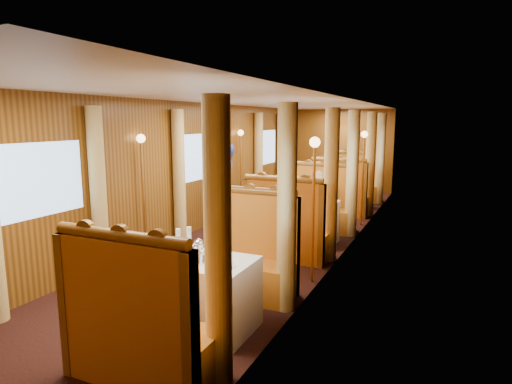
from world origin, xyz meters
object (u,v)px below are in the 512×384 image
Objects in this scene: banquette_mid_fwd at (286,233)px; teapot_right at (194,255)px; banquette_far_fwd at (339,197)px; teapot_left at (183,253)px; banquette_near_fwd at (139,333)px; table_mid at (306,222)px; steward at (224,188)px; banquette_far_aft at (357,185)px; rose_vase_mid at (305,191)px; table_far at (348,192)px; banquette_mid_aft at (322,209)px; table_near at (203,294)px; teapot_back at (199,250)px; tea_tray at (193,260)px; rose_vase_far at (350,171)px; banquette_near_aft at (245,261)px; passenger at (318,195)px; fruit_plate at (225,265)px.

banquette_mid_fwd reaches higher than teapot_right.
teapot_left is at bearing -91.61° from banquette_far_fwd.
banquette_near_fwd is 1.00m from teapot_right.
table_mid is 0.61× the size of steward.
teapot_right reaches higher than table_mid.
rose_vase_mid is (-0.04, -4.48, 0.50)m from banquette_far_aft.
banquette_mid_aft is at bearing -90.00° from table_far.
banquette_far_aft is at bearing 90.00° from banquette_mid_fwd.
table_near is 1.00× the size of table_mid.
teapot_left is at bearing -92.08° from rose_vase_mid.
banquette_mid_aft reaches higher than teapot_back.
tea_tray is at bearing -66.20° from teapot_back.
table_near is 0.78× the size of banquette_far_aft.
tea_tray is 0.94× the size of rose_vase_far.
teapot_left is 0.13m from teapot_right.
banquette_near_aft reaches higher than teapot_left.
banquette_mid_aft reaches higher than passenger.
rose_vase_mid is (-0.04, 2.52, 0.50)m from banquette_near_aft.
banquette_mid_fwd reaches higher than table_mid.
banquette_far_fwd is 0.77× the size of steward.
rose_vase_mid is at bearing -90.64° from table_far.
banquette_far_fwd is 2.50m from rose_vase_mid.
rose_vase_far is at bearing 89.83° from banquette_near_fwd.
teapot_left is 0.19m from teapot_back.
banquette_near_fwd and banquette_far_fwd have the same top height.
banquette_far_aft is 7.83× the size of teapot_back.
banquette_near_fwd is at bearing -90.00° from table_near.
banquette_mid_fwd is at bearing 90.00° from banquette_near_fwd.
fruit_plate is 0.60× the size of rose_vase_far.
banquette_near_fwd is at bearing -90.00° from table_mid.
banquette_mid_fwd reaches higher than teapot_left.
table_mid is 3.63m from fruit_plate.
banquette_far_aft is 4.51m from rose_vase_mid.
tea_tray is (-0.07, -8.09, 0.33)m from banquette_far_aft.
table_near is 0.61× the size of steward.
teapot_back reaches higher than table_far.
banquette_far_fwd reaches higher than table_mid.
banquette_far_fwd is 6.10m from fruit_plate.
banquette_mid_fwd is 2.44m from teapot_back.
banquette_mid_aft is (0.00, 5.53, 0.00)m from banquette_near_fwd.
table_mid is at bearing 88.95° from tea_tray.
teapot_right is 0.10× the size of steward.
teapot_back is at bearing 49.89° from teapot_left.
table_mid is 1.00× the size of table_far.
table_near is 4.26m from passenger.
teapot_back is 0.79× the size of fruit_plate.
table_mid and table_far have the same top height.
banquette_near_fwd and banquette_near_aft have the same top height.
teapot_right reaches higher than table_far.
table_mid is 3.62m from teapot_right.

